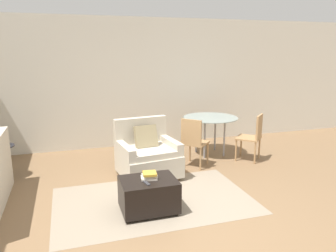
% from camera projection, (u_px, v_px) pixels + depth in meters
% --- Properties ---
extents(ground_plane, '(20.00, 20.00, 0.00)m').
position_uv_depth(ground_plane, '(179.00, 227.00, 3.92)').
color(ground_plane, brown).
extents(wall_back, '(12.00, 0.06, 2.75)m').
position_uv_depth(wall_back, '(123.00, 83.00, 6.99)').
color(wall_back, beige).
rests_on(wall_back, ground_plane).
extents(area_rug, '(2.74, 1.70, 0.01)m').
position_uv_depth(area_rug, '(154.00, 200.00, 4.62)').
color(area_rug, gray).
rests_on(area_rug, ground_plane).
extents(armchair, '(1.02, 0.95, 0.95)m').
position_uv_depth(armchair, '(147.00, 156.00, 5.44)').
color(armchair, beige).
rests_on(armchair, ground_plane).
extents(ottoman, '(0.72, 0.55, 0.44)m').
position_uv_depth(ottoman, '(149.00, 194.00, 4.26)').
color(ottoman, black).
rests_on(ottoman, ground_plane).
extents(book_stack, '(0.23, 0.19, 0.09)m').
position_uv_depth(book_stack, '(149.00, 176.00, 4.24)').
color(book_stack, beige).
rests_on(book_stack, ottoman).
extents(tv_remote_primary, '(0.07, 0.15, 0.01)m').
position_uv_depth(tv_remote_primary, '(147.00, 183.00, 4.10)').
color(tv_remote_primary, '#333338').
rests_on(tv_remote_primary, ottoman).
extents(side_table, '(0.41, 0.41, 0.55)m').
position_uv_depth(side_table, '(2.00, 156.00, 5.35)').
color(side_table, black).
rests_on(side_table, ground_plane).
extents(picture_frame, '(0.16, 0.07, 0.20)m').
position_uv_depth(picture_frame, '(0.00, 140.00, 5.29)').
color(picture_frame, black).
rests_on(picture_frame, side_table).
extents(dining_table, '(1.09, 1.09, 0.77)m').
position_uv_depth(dining_table, '(210.00, 122.00, 6.54)').
color(dining_table, '#8C9E99').
rests_on(dining_table, ground_plane).
extents(dining_chair_near_left, '(0.59, 0.59, 0.90)m').
position_uv_depth(dining_chair_near_left, '(193.00, 139.00, 5.83)').
color(dining_chair_near_left, tan).
rests_on(dining_chair_near_left, ground_plane).
extents(dining_chair_near_right, '(0.59, 0.59, 0.90)m').
position_uv_depth(dining_chair_near_right, '(253.00, 134.00, 6.18)').
color(dining_chair_near_right, tan).
rests_on(dining_chair_near_right, ground_plane).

